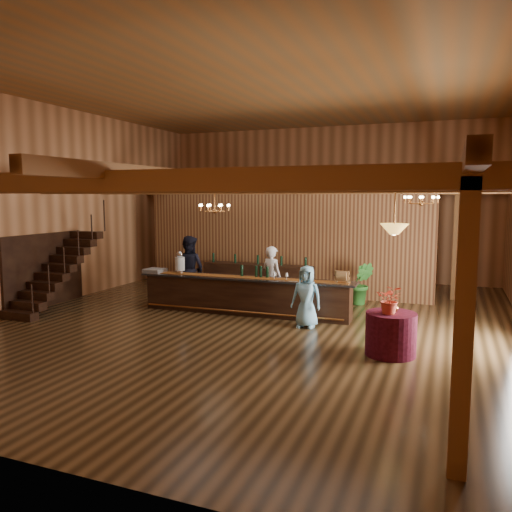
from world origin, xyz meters
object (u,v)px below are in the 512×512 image
(raffle_drum, at_px, (342,276))
(chandelier_left, at_px, (215,207))
(beverage_dispenser, at_px, (180,263))
(bartender, at_px, (272,278))
(chandelier_right, at_px, (421,200))
(pendant_lamp, at_px, (394,229))
(staff_second, at_px, (189,269))
(floor_plant, at_px, (361,283))
(round_table, at_px, (391,334))
(backbar_shelf, at_px, (258,280))
(guest, at_px, (306,297))
(tasting_bar, at_px, (245,295))

(raffle_drum, bearing_deg, chandelier_left, -176.13)
(beverage_dispenser, relative_size, bartender, 0.35)
(chandelier_right, relative_size, pendant_lamp, 0.89)
(staff_second, bearing_deg, floor_plant, -151.98)
(bartender, bearing_deg, beverage_dispenser, 40.43)
(round_table, height_order, bartender, bartender)
(pendant_lamp, bearing_deg, bartender, 139.93)
(raffle_drum, distance_m, chandelier_right, 2.66)
(raffle_drum, distance_m, round_table, 2.65)
(pendant_lamp, bearing_deg, backbar_shelf, 134.75)
(pendant_lamp, height_order, guest, pendant_lamp)
(tasting_bar, xyz_separation_m, staff_second, (-1.99, 0.67, 0.47))
(backbar_shelf, distance_m, staff_second, 2.26)
(beverage_dispenser, height_order, staff_second, staff_second)
(round_table, height_order, pendant_lamp, pendant_lamp)
(chandelier_left, xyz_separation_m, pendant_lamp, (4.62, -1.92, -0.32))
(beverage_dispenser, bearing_deg, round_table, -19.93)
(raffle_drum, height_order, chandelier_right, chandelier_right)
(chandelier_left, height_order, bartender, chandelier_left)
(chandelier_right, bearing_deg, guest, -142.62)
(tasting_bar, distance_m, chandelier_right, 4.93)
(chandelier_right, bearing_deg, raffle_drum, -148.43)
(raffle_drum, distance_m, pendant_lamp, 2.85)
(backbar_shelf, relative_size, floor_plant, 2.85)
(pendant_lamp, height_order, floor_plant, pendant_lamp)
(tasting_bar, distance_m, guest, 1.97)
(tasting_bar, relative_size, bartender, 3.37)
(raffle_drum, relative_size, chandelier_right, 0.42)
(raffle_drum, distance_m, bartender, 2.17)
(bartender, distance_m, staff_second, 2.44)
(round_table, xyz_separation_m, pendant_lamp, (0.00, 0.00, 1.99))
(chandelier_right, bearing_deg, staff_second, -176.36)
(chandelier_right, relative_size, guest, 0.56)
(bartender, bearing_deg, chandelier_left, 60.11)
(backbar_shelf, bearing_deg, raffle_drum, -37.04)
(chandelier_right, height_order, pendant_lamp, same)
(bartender, xyz_separation_m, staff_second, (-2.44, -0.10, 0.11))
(tasting_bar, relative_size, raffle_drum, 16.76)
(tasting_bar, bearing_deg, guest, -23.35)
(backbar_shelf, distance_m, floor_plant, 3.16)
(backbar_shelf, bearing_deg, chandelier_right, -15.12)
(round_table, xyz_separation_m, floor_plant, (-1.29, 4.31, 0.19))
(raffle_drum, xyz_separation_m, staff_second, (-4.47, 0.64, -0.17))
(beverage_dispenser, xyz_separation_m, chandelier_right, (6.04, 1.08, 1.69))
(chandelier_left, bearing_deg, chandelier_right, 14.24)
(chandelier_right, distance_m, floor_plant, 3.03)
(floor_plant, bearing_deg, bartender, -145.95)
(beverage_dispenser, distance_m, floor_plant, 5.03)
(chandelier_right, distance_m, pendant_lamp, 3.22)
(staff_second, relative_size, floor_plant, 1.60)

